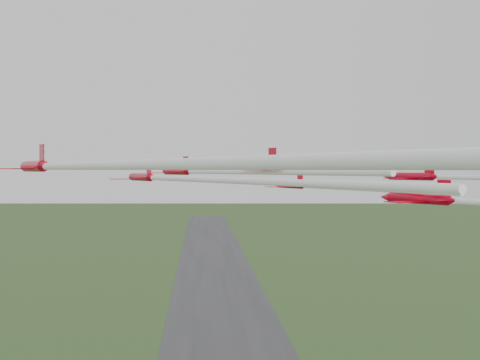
{
  "coord_description": "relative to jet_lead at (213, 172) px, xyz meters",
  "views": [
    {
      "loc": [
        -7.8,
        -81.98,
        50.68
      ],
      "look_at": [
        -2.44,
        5.92,
        49.31
      ],
      "focal_mm": 50.0,
      "sensor_mm": 36.0,
      "label": 1
    }
  ],
  "objects": [
    {
      "name": "jet_row2_left",
      "position": [
        -3.23,
        -22.99,
        -0.73
      ],
      "size": [
        25.82,
        60.02,
        2.51
      ],
      "rotation": [
        0.0,
        0.0,
        0.38
      ],
      "color": "red"
    },
    {
      "name": "jet_row2_right",
      "position": [
        14.91,
        -3.43,
        -2.11
      ],
      "size": [
        16.55,
        41.34,
        2.4
      ],
      "rotation": [
        0.0,
        0.0,
        0.33
      ],
      "color": "red"
    },
    {
      "name": "jet_row3_mid",
      "position": [
        9.01,
        -23.65,
        0.77
      ],
      "size": [
        20.06,
        42.31,
        2.57
      ],
      "rotation": [
        0.0,
        0.0,
        0.4
      ],
      "color": "red"
    },
    {
      "name": "jet_lead",
      "position": [
        0.0,
        0.0,
        0.0
      ],
      "size": [
        26.18,
        56.09,
        2.92
      ],
      "rotation": [
        0.0,
        0.0,
        0.4
      ],
      "color": "red"
    },
    {
      "name": "runway",
      "position": [
        5.88,
        186.51,
        -50.39
      ],
      "size": [
        38.0,
        900.0,
        0.04
      ],
      "primitive_type": "cube",
      "color": "#2D2D2F",
      "rests_on": "ground"
    },
    {
      "name": "jet_row3_left",
      "position": [
        -11.27,
        -41.87,
        0.59
      ],
      "size": [
        30.94,
        62.47,
        2.73
      ],
      "rotation": [
        0.0,
        0.0,
        0.44
      ],
      "color": "red"
    }
  ]
}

